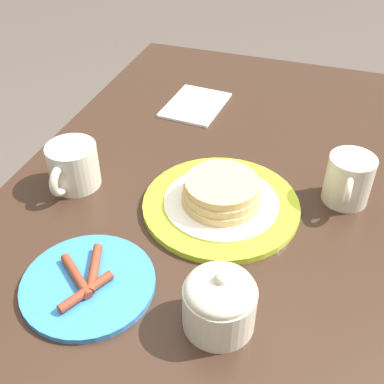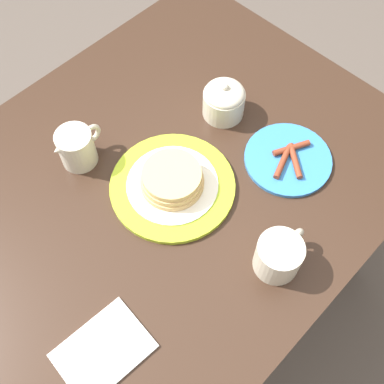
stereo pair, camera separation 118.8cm
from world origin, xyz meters
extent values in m
cube|color=#332116|center=(0.00, 0.00, 0.75)|extent=(1.22, 0.88, 0.03)
cube|color=#332116|center=(-0.55, -0.38, 0.37)|extent=(0.07, 0.07, 0.73)
cylinder|color=#AAC628|center=(0.05, -0.03, 0.77)|extent=(0.28, 0.28, 0.01)
cylinder|color=white|center=(0.05, -0.03, 0.78)|extent=(0.20, 0.20, 0.00)
cylinder|color=tan|center=(0.05, -0.03, 0.79)|extent=(0.14, 0.14, 0.01)
cylinder|color=tan|center=(0.05, -0.03, 0.80)|extent=(0.13, 0.13, 0.01)
cylinder|color=tan|center=(0.05, -0.03, 0.82)|extent=(0.13, 0.13, 0.01)
cylinder|color=#337AC6|center=(0.28, -0.17, 0.77)|extent=(0.20, 0.20, 0.01)
cylinder|color=brown|center=(0.26, -0.17, 0.78)|extent=(0.09, 0.04, 0.01)
cylinder|color=brown|center=(0.31, -0.16, 0.78)|extent=(0.09, 0.05, 0.01)
cylinder|color=brown|center=(0.28, -0.19, 0.78)|extent=(0.07, 0.08, 0.01)
cylinder|color=beige|center=(0.07, -0.31, 0.81)|extent=(0.09, 0.09, 0.08)
torus|color=beige|center=(0.11, -0.31, 0.81)|extent=(0.06, 0.01, 0.06)
cylinder|color=#472819|center=(0.07, -0.31, 0.84)|extent=(0.08, 0.08, 0.00)
cylinder|color=beige|center=(-0.04, 0.17, 0.81)|extent=(0.08, 0.08, 0.09)
cone|color=beige|center=(-0.08, 0.17, 0.84)|extent=(0.04, 0.04, 0.04)
torus|color=beige|center=(0.00, 0.17, 0.82)|extent=(0.05, 0.01, 0.05)
cylinder|color=beige|center=(0.28, 0.03, 0.80)|extent=(0.10, 0.10, 0.07)
ellipsoid|color=beige|center=(0.28, 0.03, 0.83)|extent=(0.09, 0.09, 0.03)
sphere|color=beige|center=(0.28, 0.03, 0.85)|extent=(0.02, 0.02, 0.02)
cube|color=white|center=(-0.28, -0.19, 0.77)|extent=(0.17, 0.14, 0.01)
camera|label=1|loc=(0.68, 0.12, 1.32)|focal=45.00mm
camera|label=2|loc=(-0.30, -0.44, 1.68)|focal=45.00mm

